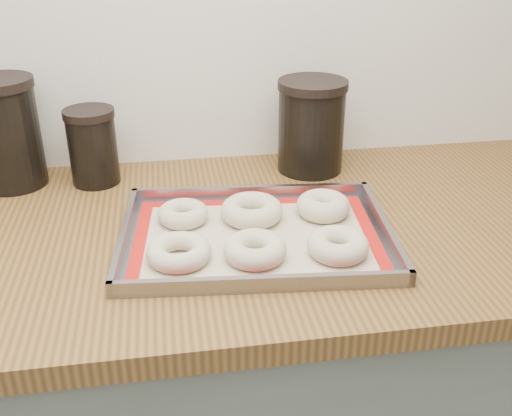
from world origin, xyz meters
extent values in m
cube|color=slate|center=(0.00, 1.68, 0.43)|extent=(3.00, 0.65, 0.86)
cube|color=brown|center=(0.00, 1.68, 0.88)|extent=(3.06, 0.68, 0.04)
cube|color=gray|center=(0.03, 1.61, 0.90)|extent=(0.49, 0.37, 0.00)
cube|color=gray|center=(0.04, 1.77, 0.91)|extent=(0.46, 0.05, 0.02)
cube|color=gray|center=(0.01, 1.45, 0.91)|extent=(0.46, 0.05, 0.02)
cube|color=gray|center=(-0.20, 1.63, 0.91)|extent=(0.04, 0.33, 0.02)
cube|color=gray|center=(0.25, 1.59, 0.91)|extent=(0.04, 0.33, 0.02)
cube|color=#C6B793|center=(0.03, 1.61, 0.90)|extent=(0.45, 0.33, 0.00)
cube|color=#BB120C|center=(0.04, 1.75, 0.91)|extent=(0.42, 0.06, 0.00)
cube|color=#BB120C|center=(0.01, 1.48, 0.91)|extent=(0.42, 0.06, 0.00)
cube|color=#BB120C|center=(-0.17, 1.63, 0.91)|extent=(0.04, 0.25, 0.00)
cube|color=#BB120C|center=(0.23, 1.59, 0.91)|extent=(0.04, 0.25, 0.00)
torus|color=beige|center=(-0.11, 1.56, 0.92)|extent=(0.12, 0.12, 0.03)
torus|color=beige|center=(0.01, 1.54, 0.92)|extent=(0.12, 0.12, 0.04)
torus|color=beige|center=(0.15, 1.53, 0.92)|extent=(0.12, 0.12, 0.04)
torus|color=beige|center=(-0.09, 1.69, 0.92)|extent=(0.12, 0.12, 0.03)
torus|color=beige|center=(0.03, 1.68, 0.92)|extent=(0.15, 0.15, 0.04)
torus|color=beige|center=(0.16, 1.67, 0.92)|extent=(0.13, 0.13, 0.04)
cylinder|color=black|center=(-0.43, 1.92, 1.00)|extent=(0.13, 0.13, 0.20)
cylinder|color=black|center=(-0.26, 1.90, 0.97)|extent=(0.10, 0.10, 0.14)
cylinder|color=black|center=(-0.26, 1.90, 1.05)|extent=(0.10, 0.10, 0.02)
cylinder|color=black|center=(0.19, 1.90, 0.99)|extent=(0.14, 0.14, 0.18)
cylinder|color=black|center=(0.19, 1.90, 1.09)|extent=(0.15, 0.15, 0.02)
camera|label=1|loc=(-0.12, 0.72, 1.42)|focal=42.00mm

